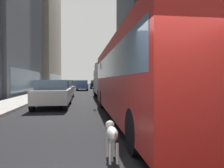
% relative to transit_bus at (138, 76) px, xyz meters
% --- Properties ---
extents(ground_plane, '(120.00, 120.00, 0.00)m').
position_rel_transit_bus_xyz_m(ground_plane, '(-1.20, 28.92, -1.78)').
color(ground_plane, black).
extents(sidewalk_left, '(2.40, 110.00, 0.15)m').
position_rel_transit_bus_xyz_m(sidewalk_left, '(-6.90, 28.92, -1.70)').
color(sidewalk_left, '#ADA89E').
rests_on(sidewalk_left, ground).
extents(sidewalk_right, '(2.40, 110.00, 0.15)m').
position_rel_transit_bus_xyz_m(sidewalk_right, '(4.50, 28.92, -1.70)').
color(sidewalk_right, '#9E9991').
rests_on(sidewalk_right, ground).
extents(building_left_far, '(10.51, 19.98, 32.84)m').
position_rel_transit_bus_xyz_m(building_left_far, '(-13.10, 38.04, 14.63)').
color(building_left_far, '#A0937F').
rests_on(building_left_far, ground).
extents(building_right_far, '(11.34, 16.67, 24.03)m').
position_rel_transit_bus_xyz_m(building_right_far, '(10.70, 29.85, 10.23)').
color(building_right_far, '#4C515B').
rests_on(building_right_far, ground).
extents(transit_bus, '(2.78, 11.53, 3.05)m').
position_rel_transit_bus_xyz_m(transit_bus, '(0.00, 0.00, 0.00)').
color(transit_bus, red).
rests_on(transit_bus, ground).
extents(car_silver_sedan, '(1.75, 4.24, 1.62)m').
position_rel_transit_bus_xyz_m(car_silver_sedan, '(-4.00, 10.44, -0.96)').
color(car_silver_sedan, '#B7BABF').
rests_on(car_silver_sedan, ground).
extents(car_white_van, '(1.91, 4.14, 1.62)m').
position_rel_transit_bus_xyz_m(car_white_van, '(-4.00, 4.35, -0.95)').
color(car_white_van, silver).
rests_on(car_white_van, ground).
extents(car_red_coupe, '(1.89, 3.98, 1.62)m').
position_rel_transit_bus_xyz_m(car_red_coupe, '(0.00, 17.25, -0.96)').
color(car_red_coupe, red).
rests_on(car_red_coupe, ground).
extents(car_black_suv, '(1.70, 4.21, 1.62)m').
position_rel_transit_bus_xyz_m(car_black_suv, '(0.00, 33.57, -0.96)').
color(car_black_suv, black).
rests_on(car_black_suv, ground).
extents(car_grey_wagon, '(1.82, 4.05, 1.62)m').
position_rel_transit_bus_xyz_m(car_grey_wagon, '(-4.00, 41.87, -0.96)').
color(car_grey_wagon, slate).
rests_on(car_grey_wagon, ground).
extents(car_blue_hatchback, '(1.83, 4.36, 1.62)m').
position_rel_transit_bus_xyz_m(car_blue_hatchback, '(-2.40, 26.28, -0.95)').
color(car_blue_hatchback, '#4C6BB7').
rests_on(car_blue_hatchback, ground).
extents(box_truck, '(2.30, 7.50, 3.05)m').
position_rel_transit_bus_xyz_m(box_truck, '(0.00, 10.42, -0.11)').
color(box_truck, silver).
rests_on(box_truck, ground).
extents(dalmatian_dog, '(0.22, 0.96, 0.72)m').
position_rel_transit_bus_xyz_m(dalmatian_dog, '(-1.68, -4.35, -1.26)').
color(dalmatian_dog, white).
rests_on(dalmatian_dog, ground).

